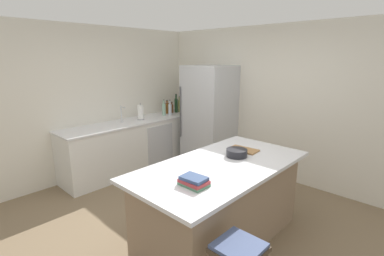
{
  "coord_description": "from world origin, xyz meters",
  "views": [
    {
      "loc": [
        2.19,
        -2.23,
        2.07
      ],
      "look_at": [
        -0.72,
        0.86,
        1.0
      ],
      "focal_mm": 26.33,
      "sensor_mm": 36.0,
      "label": 1
    }
  ],
  "objects_px": {
    "mixing_bowl": "(237,153)",
    "cutting_board": "(243,150)",
    "refrigerator": "(209,117)",
    "soda_bottle": "(170,109)",
    "wine_bottle": "(176,105)",
    "gin_bottle": "(164,109)",
    "kitchen_island": "(221,202)",
    "sink_faucet": "(122,114)",
    "vinegar_bottle": "(182,106)",
    "olive_oil_bottle": "(180,106)",
    "cookbook_stack": "(194,181)",
    "paper_towel_roll": "(141,112)",
    "syrup_bottle": "(172,108)",
    "whiskey_bottle": "(167,108)"
  },
  "relations": [
    {
      "from": "vinegar_bottle",
      "to": "cookbook_stack",
      "type": "xyz_separation_m",
      "value": [
        2.69,
        -2.5,
        -0.07
      ]
    },
    {
      "from": "refrigerator",
      "to": "cutting_board",
      "type": "relative_size",
      "value": 5.18
    },
    {
      "from": "wine_bottle",
      "to": "syrup_bottle",
      "type": "xyz_separation_m",
      "value": [
        -0.03,
        -0.09,
        -0.06
      ]
    },
    {
      "from": "olive_oil_bottle",
      "to": "whiskey_bottle",
      "type": "xyz_separation_m",
      "value": [
        -0.08,
        -0.28,
        -0.02
      ]
    },
    {
      "from": "kitchen_island",
      "to": "gin_bottle",
      "type": "bearing_deg",
      "value": 151.93
    },
    {
      "from": "wine_bottle",
      "to": "mixing_bowl",
      "type": "relative_size",
      "value": 1.55
    },
    {
      "from": "wine_bottle",
      "to": "cutting_board",
      "type": "relative_size",
      "value": 1.04
    },
    {
      "from": "soda_bottle",
      "to": "kitchen_island",
      "type": "bearing_deg",
      "value": -30.6
    },
    {
      "from": "refrigerator",
      "to": "olive_oil_bottle",
      "type": "bearing_deg",
      "value": 174.96
    },
    {
      "from": "gin_bottle",
      "to": "mixing_bowl",
      "type": "relative_size",
      "value": 1.28
    },
    {
      "from": "paper_towel_roll",
      "to": "cookbook_stack",
      "type": "xyz_separation_m",
      "value": [
        2.65,
        -1.37,
        -0.09
      ]
    },
    {
      "from": "kitchen_island",
      "to": "syrup_bottle",
      "type": "xyz_separation_m",
      "value": [
        -2.56,
        1.61,
        0.55
      ]
    },
    {
      "from": "refrigerator",
      "to": "sink_faucet",
      "type": "height_order",
      "value": "refrigerator"
    },
    {
      "from": "cookbook_stack",
      "to": "paper_towel_roll",
      "type": "bearing_deg",
      "value": 152.63
    },
    {
      "from": "soda_bottle",
      "to": "mixing_bowl",
      "type": "distance_m",
      "value": 2.63
    },
    {
      "from": "syrup_bottle",
      "to": "cutting_board",
      "type": "bearing_deg",
      "value": -23.02
    },
    {
      "from": "refrigerator",
      "to": "whiskey_bottle",
      "type": "distance_m",
      "value": 0.99
    },
    {
      "from": "whiskey_bottle",
      "to": "cookbook_stack",
      "type": "relative_size",
      "value": 1.08
    },
    {
      "from": "olive_oil_bottle",
      "to": "kitchen_island",
      "type": "bearing_deg",
      "value": -35.51
    },
    {
      "from": "kitchen_island",
      "to": "cookbook_stack",
      "type": "bearing_deg",
      "value": -76.75
    },
    {
      "from": "olive_oil_bottle",
      "to": "mixing_bowl",
      "type": "height_order",
      "value": "olive_oil_bottle"
    },
    {
      "from": "kitchen_island",
      "to": "cutting_board",
      "type": "bearing_deg",
      "value": 98.74
    },
    {
      "from": "kitchen_island",
      "to": "vinegar_bottle",
      "type": "bearing_deg",
      "value": 143.37
    },
    {
      "from": "wine_bottle",
      "to": "syrup_bottle",
      "type": "relative_size",
      "value": 1.7
    },
    {
      "from": "kitchen_island",
      "to": "paper_towel_roll",
      "type": "distance_m",
      "value": 2.69
    },
    {
      "from": "sink_faucet",
      "to": "whiskey_bottle",
      "type": "relative_size",
      "value": 1.09
    },
    {
      "from": "paper_towel_roll",
      "to": "cutting_board",
      "type": "relative_size",
      "value": 0.84
    },
    {
      "from": "vinegar_bottle",
      "to": "whiskey_bottle",
      "type": "relative_size",
      "value": 1.05
    },
    {
      "from": "sink_faucet",
      "to": "paper_towel_roll",
      "type": "height_order",
      "value": "paper_towel_roll"
    },
    {
      "from": "refrigerator",
      "to": "soda_bottle",
      "type": "bearing_deg",
      "value": -160.02
    },
    {
      "from": "paper_towel_roll",
      "to": "olive_oil_bottle",
      "type": "height_order",
      "value": "olive_oil_bottle"
    },
    {
      "from": "gin_bottle",
      "to": "cookbook_stack",
      "type": "height_order",
      "value": "gin_bottle"
    },
    {
      "from": "refrigerator",
      "to": "cookbook_stack",
      "type": "bearing_deg",
      "value": -52.76
    },
    {
      "from": "kitchen_island",
      "to": "mixing_bowl",
      "type": "bearing_deg",
      "value": 94.36
    },
    {
      "from": "sink_faucet",
      "to": "cutting_board",
      "type": "relative_size",
      "value": 0.81
    },
    {
      "from": "wine_bottle",
      "to": "cutting_board",
      "type": "xyz_separation_m",
      "value": [
        2.44,
        -1.14,
        -0.15
      ]
    },
    {
      "from": "mixing_bowl",
      "to": "cutting_board",
      "type": "height_order",
      "value": "mixing_bowl"
    },
    {
      "from": "refrigerator",
      "to": "sink_faucet",
      "type": "xyz_separation_m",
      "value": [
        -0.94,
        -1.32,
        0.12
      ]
    },
    {
      "from": "refrigerator",
      "to": "soda_bottle",
      "type": "xyz_separation_m",
      "value": [
        -0.79,
        -0.29,
        0.09
      ]
    },
    {
      "from": "kitchen_island",
      "to": "syrup_bottle",
      "type": "height_order",
      "value": "syrup_bottle"
    },
    {
      "from": "syrup_bottle",
      "to": "wine_bottle",
      "type": "bearing_deg",
      "value": 69.71
    },
    {
      "from": "vinegar_bottle",
      "to": "olive_oil_bottle",
      "type": "bearing_deg",
      "value": -69.26
    },
    {
      "from": "sink_faucet",
      "to": "vinegar_bottle",
      "type": "relative_size",
      "value": 1.03
    },
    {
      "from": "vinegar_bottle",
      "to": "soda_bottle",
      "type": "height_order",
      "value": "soda_bottle"
    },
    {
      "from": "kitchen_island",
      "to": "syrup_bottle",
      "type": "bearing_deg",
      "value": 147.77
    },
    {
      "from": "olive_oil_bottle",
      "to": "cookbook_stack",
      "type": "relative_size",
      "value": 1.31
    },
    {
      "from": "kitchen_island",
      "to": "sink_faucet",
      "type": "xyz_separation_m",
      "value": [
        -2.55,
        0.39,
        0.62
      ]
    },
    {
      "from": "whiskey_bottle",
      "to": "soda_bottle",
      "type": "relative_size",
      "value": 0.89
    },
    {
      "from": "soda_bottle",
      "to": "gin_bottle",
      "type": "bearing_deg",
      "value": -121.19
    },
    {
      "from": "gin_bottle",
      "to": "sink_faucet",
      "type": "bearing_deg",
      "value": -95.04
    }
  ]
}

